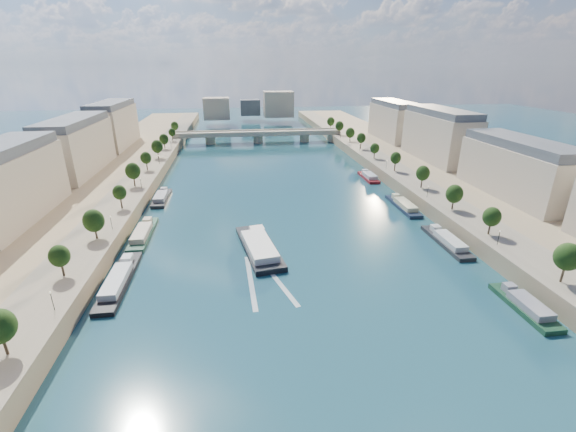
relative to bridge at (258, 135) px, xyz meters
name	(u,v)px	position (x,y,z in m)	size (l,w,h in m)	color
ground	(279,203)	(0.00, -123.52, -5.08)	(700.00, 700.00, 0.00)	#0D383D
quay_left	(81,206)	(-72.00, -123.52, -2.58)	(44.00, 520.00, 5.00)	#9E8460
quay_right	(454,189)	(72.00, -123.52, -2.58)	(44.00, 520.00, 5.00)	#9E8460
pave_left	(123,197)	(-57.00, -123.52, -0.03)	(14.00, 520.00, 0.10)	gray
pave_right	(420,185)	(57.00, -123.52, -0.03)	(14.00, 520.00, 0.10)	gray
trees_left	(128,181)	(-55.00, -121.52, 5.39)	(4.80, 268.80, 8.26)	#382B1E
trees_right	(406,166)	(55.00, -113.52, 5.39)	(4.80, 268.80, 8.26)	#382B1E
lamps_left	(128,199)	(-52.50, -133.52, 2.70)	(0.36, 200.36, 4.28)	black
lamps_right	(405,175)	(52.50, -118.52, 2.70)	(0.36, 200.36, 4.28)	black
buildings_left	(48,161)	(-85.00, -111.52, 11.37)	(16.00, 226.00, 23.20)	#C0AD94
buildings_right	(473,148)	(85.00, -111.52, 11.37)	(16.00, 226.00, 23.20)	#C0AD94
skyline	(254,106)	(3.19, 96.00, 9.57)	(79.00, 42.00, 22.00)	#C0AD94
bridge	(258,135)	(0.00, 0.00, 0.00)	(112.00, 12.00, 8.15)	#C1B79E
tour_barge	(259,247)	(-10.29, -162.93, -3.93)	(13.08, 30.61, 4.02)	black
wake	(264,280)	(-10.29, -179.48, -5.06)	(11.69, 26.03, 0.04)	silver
moored_barges_left	(125,270)	(-45.50, -170.90, -4.24)	(5.00, 154.65, 3.60)	#1B273C
moored_barges_right	(455,248)	(45.50, -170.85, -4.24)	(5.00, 165.39, 3.60)	black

